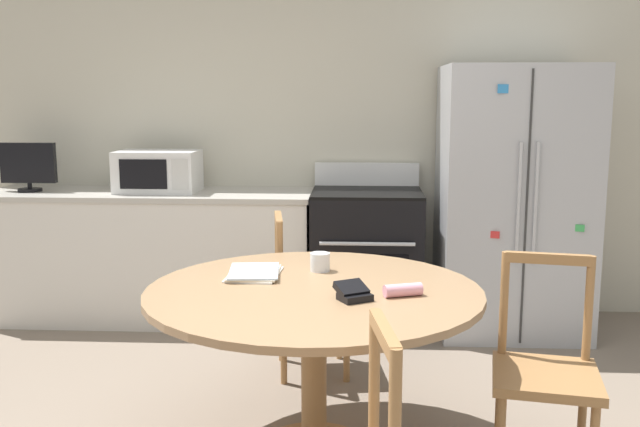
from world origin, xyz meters
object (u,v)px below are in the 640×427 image
(dining_chair_far, at_px, (308,297))
(wallet, at_px, (353,293))
(refrigerator, at_px, (513,200))
(oven_range, at_px, (366,256))
(candle_glass, at_px, (320,263))
(dining_chair_right, at_px, (545,373))
(countertop_tv, at_px, (28,165))
(microwave, at_px, (158,171))

(dining_chair_far, distance_m, wallet, 1.19)
(refrigerator, height_order, oven_range, refrigerator)
(dining_chair_far, height_order, wallet, dining_chair_far)
(oven_range, xyz_separation_m, candle_glass, (-0.23, -1.54, 0.32))
(wallet, bearing_deg, dining_chair_right, 4.18)
(dining_chair_right, bearing_deg, candle_glass, -12.56)
(oven_range, relative_size, dining_chair_far, 1.20)
(oven_range, relative_size, wallet, 6.36)
(countertop_tv, distance_m, candle_glass, 2.60)
(countertop_tv, height_order, wallet, countertop_tv)
(refrigerator, relative_size, countertop_tv, 4.61)
(microwave, relative_size, candle_glass, 5.90)
(microwave, height_order, dining_chair_right, microwave)
(refrigerator, xyz_separation_m, microwave, (-2.38, 0.10, 0.17))
(microwave, distance_m, dining_chair_right, 2.97)
(dining_chair_right, xyz_separation_m, wallet, (-0.79, -0.06, 0.34))
(candle_glass, height_order, wallet, candle_glass)
(candle_glass, bearing_deg, refrigerator, 51.06)
(refrigerator, xyz_separation_m, wallet, (-1.03, -1.93, -0.09))
(dining_chair_far, height_order, candle_glass, dining_chair_far)
(dining_chair_far, relative_size, wallet, 5.31)
(dining_chair_right, distance_m, wallet, 0.86)
(candle_glass, distance_m, wallet, 0.48)
(oven_range, bearing_deg, dining_chair_far, -110.78)
(countertop_tv, distance_m, dining_chair_far, 2.26)
(refrigerator, bearing_deg, oven_range, 175.80)
(oven_range, bearing_deg, refrigerator, -4.20)
(countertop_tv, xyz_separation_m, wallet, (2.24, -1.99, -0.30))
(oven_range, distance_m, wallet, 2.02)
(refrigerator, distance_m, dining_chair_right, 1.94)
(countertop_tv, relative_size, wallet, 2.23)
(microwave, distance_m, dining_chair_far, 1.55)
(refrigerator, bearing_deg, wallet, -118.12)
(refrigerator, distance_m, oven_range, 1.04)
(refrigerator, bearing_deg, candle_glass, -128.94)
(microwave, xyz_separation_m, countertop_tv, (-0.89, -0.04, 0.04))
(refrigerator, height_order, dining_chair_right, refrigerator)
(microwave, bearing_deg, wallet, -56.34)
(oven_range, distance_m, microwave, 1.54)
(microwave, distance_m, wallet, 2.45)
(refrigerator, distance_m, microwave, 2.39)
(oven_range, bearing_deg, dining_chair_right, -69.83)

